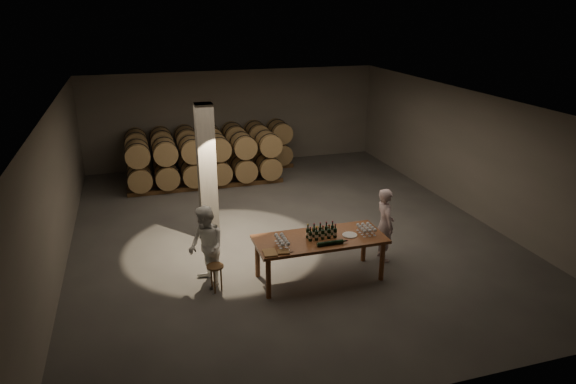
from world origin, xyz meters
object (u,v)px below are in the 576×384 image
object	(u,v)px
tasting_table	(320,243)
plate	(350,235)
stool	(215,270)
person_woman	(206,247)
bottle_cluster	(321,233)
person_man	(385,225)
notebook_near	(283,252)

from	to	relation	value
tasting_table	plate	xyz separation A→B (m)	(0.61, -0.07, 0.11)
plate	stool	world-z (taller)	plate
tasting_table	person_woman	distance (m)	2.24
bottle_cluster	person_man	distance (m)	1.66
bottle_cluster	person_woman	world-z (taller)	person_woman
bottle_cluster	person_man	size ratio (longest dim) A/B	0.36
notebook_near	stool	bearing A→B (deg)	167.13
person_man	person_woman	size ratio (longest dim) A/B	0.99
plate	notebook_near	bearing A→B (deg)	-167.13
plate	notebook_near	world-z (taller)	notebook_near
plate	bottle_cluster	bearing A→B (deg)	173.66
notebook_near	plate	bearing A→B (deg)	23.28
stool	person_woman	world-z (taller)	person_woman
tasting_table	notebook_near	size ratio (longest dim) A/B	11.65
bottle_cluster	plate	world-z (taller)	bottle_cluster
stool	person_man	world-z (taller)	person_man
bottle_cluster	stool	distance (m)	2.20
person_woman	stool	bearing A→B (deg)	7.63
person_man	person_woman	xyz separation A→B (m)	(-3.83, 0.00, 0.01)
person_woman	tasting_table	bearing A→B (deg)	65.04
stool	bottle_cluster	bearing A→B (deg)	-3.20
tasting_table	person_man	size ratio (longest dim) A/B	1.60
stool	person_woman	bearing A→B (deg)	112.53
tasting_table	person_woman	world-z (taller)	person_woman
stool	person_man	size ratio (longest dim) A/B	0.34
notebook_near	person_woman	size ratio (longest dim) A/B	0.13
plate	notebook_near	size ratio (longest dim) A/B	1.35
bottle_cluster	person_woman	size ratio (longest dim) A/B	0.36
bottle_cluster	plate	distance (m)	0.59
tasting_table	stool	world-z (taller)	tasting_table
stool	person_man	distance (m)	3.75
bottle_cluster	notebook_near	bearing A→B (deg)	-155.90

